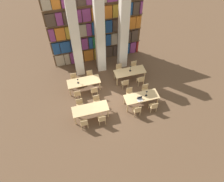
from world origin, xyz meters
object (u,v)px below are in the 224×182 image
pillar_center (100,34)px  chair_10 (94,90)px  reading_table_3 (130,72)px  chair_15 (134,66)px  chair_12 (125,83)px  chair_14 (141,80)px  desk_lamp_0 (147,92)px  chair_0 (84,123)px  reading_table_0 (90,109)px  pillar_left (75,38)px  chair_4 (137,110)px  reading_table_2 (84,82)px  chair_6 (154,106)px  chair_11 (90,76)px  reading_table_1 (141,97)px  desk_lamp_1 (78,80)px  chair_7 (145,90)px  chair_3 (97,101)px  laptop (140,99)px  pillar_right (123,30)px  chair_1 (80,105)px  chair_5 (130,93)px  chair_2 (102,119)px  desk_lamp_2 (131,67)px  chair_8 (77,94)px  chair_9 (74,79)px

pillar_center → chair_10: bearing=-113.6°
reading_table_3 → chair_15: size_ratio=2.45×
chair_12 → chair_14: size_ratio=1.00×
desk_lamp_0 → chair_14: size_ratio=0.49×
chair_0 → reading_table_3: 4.80m
reading_table_0 → pillar_left: bearing=89.5°
desk_lamp_0 → chair_12: desk_lamp_0 is taller
chair_4 → reading_table_2: size_ratio=0.41×
chair_6 → chair_12: same height
chair_11 → chair_14: bearing=158.2°
chair_12 → reading_table_3: bearing=51.9°
reading_table_1 → chair_10: size_ratio=2.45×
reading_table_0 → desk_lamp_1: (-0.33, 2.20, 0.35)m
reading_table_0 → chair_14: 4.13m
chair_7 → chair_3: bearing=1.1°
chair_3 → chair_10: 0.88m
chair_15 → reading_table_3: bearing=50.5°
laptop → chair_14: bearing=67.1°
chair_12 → pillar_right: bearing=77.8°
chair_1 → chair_6: size_ratio=1.00×
chair_4 → chair_5: (0.00, 1.37, 0.00)m
laptop → chair_14: laptop is taller
chair_2 → reading_table_3: 4.05m
chair_3 → chair_4: same height
reading_table_1 → chair_2: bearing=-164.4°
chair_1 → chair_14: (4.29, 0.96, 0.00)m
chair_11 → desk_lamp_2: 2.81m
chair_3 → reading_table_3: (2.68, 1.65, 0.22)m
chair_0 → chair_11: 3.78m
reading_table_0 → chair_5: 2.81m
chair_8 → desk_lamp_1: 0.88m
chair_9 → chair_7: bearing=152.9°
chair_4 → reading_table_2: bearing=132.8°
pillar_center → chair_11: pillar_center is taller
reading_table_0 → chair_7: bearing=11.2°
chair_0 → chair_12: 3.95m
chair_7 → chair_12: same height
chair_10 → chair_12: bearing=2.3°
pillar_right → reading_table_0: bearing=-128.8°
chair_2 → chair_8: bearing=115.2°
chair_7 → desk_lamp_2: bearing=-72.7°
chair_2 → pillar_center: bearing=76.9°
chair_3 → chair_11: 2.25m
chair_6 → chair_12: size_ratio=1.00×
chair_2 → pillar_left: bearing=96.1°
pillar_center → reading_table_1: pillar_center is taller
pillar_center → chair_4: bearing=-76.5°
pillar_right → laptop: (-0.15, -4.08, -2.18)m
reading_table_1 → desk_lamp_2: 2.35m
chair_0 → chair_5: same height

